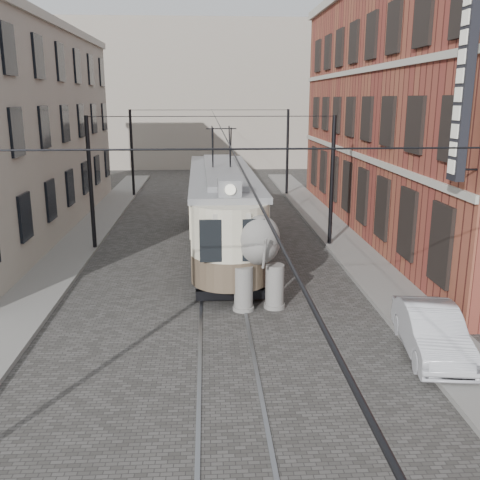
{
  "coord_description": "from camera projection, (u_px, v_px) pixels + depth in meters",
  "views": [
    {
      "loc": [
        -0.46,
        -18.4,
        6.69
      ],
      "look_at": [
        0.62,
        -0.66,
        2.1
      ],
      "focal_mm": 41.0,
      "sensor_mm": 36.0,
      "label": 1
    }
  ],
  "objects": [
    {
      "name": "sidewalk_left",
      "position": [
        35.0,
        295.0,
        19.08
      ],
      "size": [
        2.0,
        60.0,
        0.15
      ],
      "primitive_type": "cube",
      "color": "slate",
      "rests_on": "ground"
    },
    {
      "name": "brick_building",
      "position": [
        436.0,
        113.0,
        27.32
      ],
      "size": [
        8.0,
        26.0,
        12.0
      ],
      "primitive_type": "cube",
      "color": "maroon",
      "rests_on": "ground"
    },
    {
      "name": "sidewalk_right",
      "position": [
        387.0,
        287.0,
        19.82
      ],
      "size": [
        2.0,
        60.0,
        0.15
      ],
      "primitive_type": "cube",
      "color": "slate",
      "rests_on": "ground"
    },
    {
      "name": "distant_block",
      "position": [
        210.0,
        96.0,
        56.39
      ],
      "size": [
        28.0,
        10.0,
        14.0
      ],
      "primitive_type": "cube",
      "color": "gray",
      "rests_on": "ground"
    },
    {
      "name": "parked_car",
      "position": [
        432.0,
        331.0,
        14.66
      ],
      "size": [
        1.92,
        4.13,
        1.31
      ],
      "primitive_type": "imported",
      "rotation": [
        0.0,
        0.0,
        -0.13
      ],
      "color": "#B7B6BC",
      "rests_on": "ground"
    },
    {
      "name": "elephant",
      "position": [
        252.0,
        252.0,
        18.58
      ],
      "size": [
        3.67,
        5.71,
        3.27
      ],
      "primitive_type": null,
      "rotation": [
        0.0,
        0.0,
        0.14
      ],
      "color": "slate",
      "rests_on": "ground"
    },
    {
      "name": "tram_rails",
      "position": [
        222.0,
        292.0,
        19.48
      ],
      "size": [
        1.54,
        80.0,
        0.02
      ],
      "primitive_type": null,
      "color": "slate",
      "rests_on": "ground"
    },
    {
      "name": "tram",
      "position": [
        222.0,
        190.0,
        24.44
      ],
      "size": [
        3.05,
        13.87,
        5.49
      ],
      "primitive_type": null,
      "rotation": [
        0.0,
        0.0,
        0.01
      ],
      "color": "beige",
      "rests_on": "ground"
    },
    {
      "name": "catenary",
      "position": [
        213.0,
        187.0,
        23.55
      ],
      "size": [
        11.0,
        30.2,
        6.0
      ],
      "primitive_type": null,
      "color": "black",
      "rests_on": "ground"
    },
    {
      "name": "ground",
      "position": [
        222.0,
        293.0,
        19.48
      ],
      "size": [
        120.0,
        120.0,
        0.0
      ],
      "primitive_type": "plane",
      "color": "#484643"
    }
  ]
}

